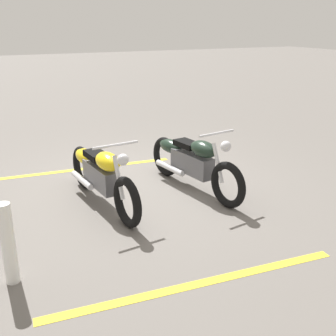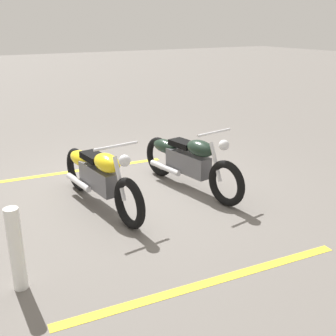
{
  "view_description": "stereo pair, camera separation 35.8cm",
  "coord_description": "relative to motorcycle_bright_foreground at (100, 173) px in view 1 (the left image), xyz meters",
  "views": [
    {
      "loc": [
        5.75,
        -2.29,
        2.49
      ],
      "look_at": [
        1.09,
        0.0,
        0.65
      ],
      "focal_mm": 44.15,
      "sensor_mm": 36.0,
      "label": 1
    },
    {
      "loc": [
        5.58,
        -2.61,
        2.49
      ],
      "look_at": [
        1.09,
        0.0,
        0.65
      ],
      "focal_mm": 44.15,
      "sensor_mm": 36.0,
      "label": 2
    }
  ],
  "objects": [
    {
      "name": "motorcycle_dark_foreground",
      "position": [
        0.08,
        1.44,
        0.0
      ],
      "size": [
        2.22,
        0.68,
        1.04
      ],
      "rotation": [
        0.0,
        0.0,
        0.14
      ],
      "color": "black",
      "rests_on": "ground"
    },
    {
      "name": "ground_plane",
      "position": [
        -0.39,
        0.73,
        -0.46
      ],
      "size": [
        60.0,
        60.0,
        0.0
      ],
      "primitive_type": "plane",
      "color": "#66605B"
    },
    {
      "name": "motorcycle_bright_foreground",
      "position": [
        0.0,
        0.0,
        0.0
      ],
      "size": [
        2.23,
        0.62,
        1.04
      ],
      "rotation": [
        0.0,
        0.0,
        0.1
      ],
      "color": "black",
      "rests_on": "ground"
    },
    {
      "name": "parking_stripe_near",
      "position": [
        -1.57,
        0.15,
        -0.46
      ],
      "size": [
        0.41,
        3.2,
        0.01
      ],
      "primitive_type": "cube",
      "rotation": [
        0.0,
        0.0,
        1.48
      ],
      "color": "yellow",
      "rests_on": "ground"
    },
    {
      "name": "bollard_post",
      "position": [
        1.46,
        -1.4,
        -0.03
      ],
      "size": [
        0.14,
        0.14,
        0.86
      ],
      "primitive_type": "cylinder",
      "color": "white",
      "rests_on": "ground"
    },
    {
      "name": "parking_stripe_mid",
      "position": [
        2.33,
        0.27,
        -0.46
      ],
      "size": [
        0.41,
        3.2,
        0.01
      ],
      "primitive_type": "cube",
      "rotation": [
        0.0,
        0.0,
        1.48
      ],
      "color": "yellow",
      "rests_on": "ground"
    }
  ]
}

